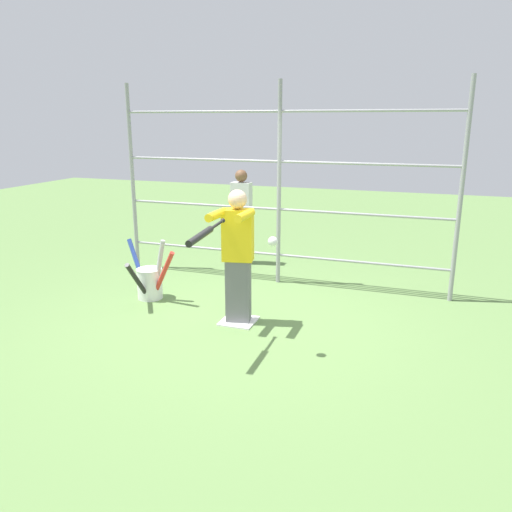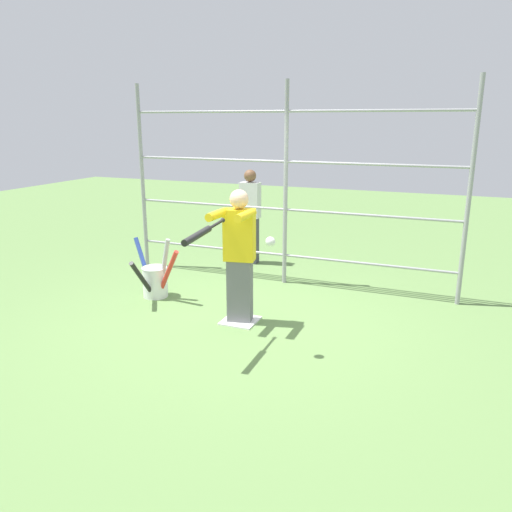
{
  "view_description": "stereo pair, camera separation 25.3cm",
  "coord_description": "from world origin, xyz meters",
  "px_view_note": "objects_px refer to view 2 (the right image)",
  "views": [
    {
      "loc": [
        -2.01,
        5.12,
        2.31
      ],
      "look_at": [
        -0.31,
        0.26,
        0.91
      ],
      "focal_mm": 35.0,
      "sensor_mm": 36.0,
      "label": 1
    },
    {
      "loc": [
        -2.25,
        5.03,
        2.31
      ],
      "look_at": [
        -0.31,
        0.26,
        0.91
      ],
      "focal_mm": 35.0,
      "sensor_mm": 36.0,
      "label": 2
    }
  ],
  "objects_px": {
    "batter": "(239,253)",
    "bat_bucket": "(155,280)",
    "bystander_behind_fence": "(250,215)",
    "softball_in_flight": "(270,242)",
    "baseball_bat_swinging": "(201,233)"
  },
  "relations": [
    {
      "from": "bat_bucket",
      "to": "softball_in_flight",
      "type": "bearing_deg",
      "value": 153.37
    },
    {
      "from": "bat_bucket",
      "to": "bystander_behind_fence",
      "type": "bearing_deg",
      "value": -104.79
    },
    {
      "from": "baseball_bat_swinging",
      "to": "softball_in_flight",
      "type": "distance_m",
      "value": 0.67
    },
    {
      "from": "batter",
      "to": "bystander_behind_fence",
      "type": "xyz_separation_m",
      "value": [
        0.87,
        -2.4,
        -0.04
      ]
    },
    {
      "from": "softball_in_flight",
      "to": "batter",
      "type": "bearing_deg",
      "value": -46.08
    },
    {
      "from": "baseball_bat_swinging",
      "to": "bat_bucket",
      "type": "height_order",
      "value": "baseball_bat_swinging"
    },
    {
      "from": "bat_bucket",
      "to": "bystander_behind_fence",
      "type": "distance_m",
      "value": 2.17
    },
    {
      "from": "batter",
      "to": "softball_in_flight",
      "type": "distance_m",
      "value": 0.96
    },
    {
      "from": "batter",
      "to": "softball_in_flight",
      "type": "bearing_deg",
      "value": 133.92
    },
    {
      "from": "bat_bucket",
      "to": "batter",
      "type": "bearing_deg",
      "value": 165.22
    },
    {
      "from": "batter",
      "to": "bat_bucket",
      "type": "relative_size",
      "value": 1.79
    },
    {
      "from": "baseball_bat_swinging",
      "to": "batter",
      "type": "bearing_deg",
      "value": -88.72
    },
    {
      "from": "softball_in_flight",
      "to": "bat_bucket",
      "type": "relative_size",
      "value": 0.11
    },
    {
      "from": "baseball_bat_swinging",
      "to": "softball_in_flight",
      "type": "bearing_deg",
      "value": -154.47
    },
    {
      "from": "baseball_bat_swinging",
      "to": "bystander_behind_fence",
      "type": "height_order",
      "value": "bystander_behind_fence"
    }
  ]
}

